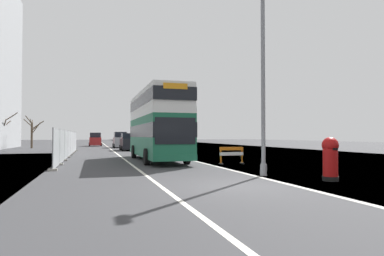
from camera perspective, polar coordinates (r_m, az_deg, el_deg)
The scene contains 11 objects.
ground at distance 12.09m, azimuth 9.71°, elevation -9.88°, with size 140.00×280.00×0.10m.
double_decker_bus at distance 23.55m, azimuth -6.08°, elevation 0.61°, with size 2.79×11.09×4.79m.
lamppost_foreground at distance 15.08m, azimuth 12.11°, elevation 7.76°, with size 0.29×0.70×8.73m.
red_pillar_postbox at distance 13.98m, azimuth 22.66°, elevation -4.59°, with size 0.63×0.63×1.70m.
roadworks_barrier at distance 20.65m, azimuth 6.80°, elevation -4.40°, with size 1.55×0.47×1.05m.
construction_site_fence at distance 29.71m, azimuth -20.35°, elevation -2.61°, with size 0.44×24.00×2.17m.
car_oncoming_near at distance 40.32m, azimuth -10.74°, elevation -2.42°, with size 2.07×4.47×2.04m.
car_receding_mid at distance 49.82m, azimuth -12.24°, elevation -2.08°, with size 2.00×4.46×2.29m.
car_receding_far at distance 58.26m, azimuth -16.27°, elevation -1.96°, with size 2.09×4.00×2.26m.
bare_tree_far_verge_near at distance 50.47m, azimuth -29.62°, elevation -0.20°, with size 2.88×2.56×5.31m.
bare_tree_far_verge_mid at distance 51.58m, azimuth -25.74°, elevation -0.56°, with size 2.72×2.52×4.54m.
Camera 1 is at (-4.76, -10.62, 1.75)m, focal length 31.05 mm.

